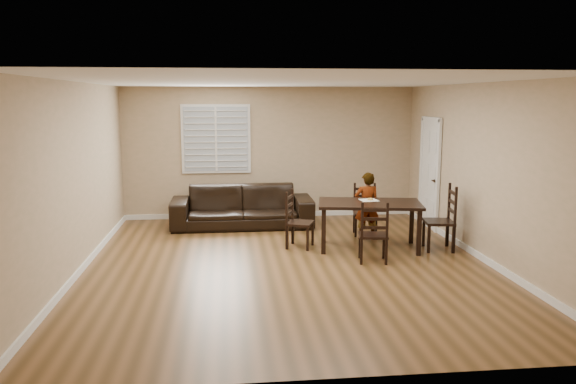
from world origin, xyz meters
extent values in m
plane|color=brown|center=(0.00, 0.00, 0.00)|extent=(7.00, 7.00, 0.00)
cube|color=tan|center=(0.00, 3.50, 1.35)|extent=(6.00, 0.04, 2.70)
cube|color=tan|center=(0.00, -3.50, 1.35)|extent=(6.00, 0.04, 2.70)
cube|color=tan|center=(-3.00, 0.00, 1.35)|extent=(0.04, 7.00, 2.70)
cube|color=tan|center=(3.00, 0.00, 1.35)|extent=(0.04, 7.00, 2.70)
cube|color=white|center=(0.00, 0.00, 2.70)|extent=(6.00, 7.00, 0.04)
cube|color=white|center=(-1.10, 3.45, 1.65)|extent=(1.40, 0.08, 1.40)
cube|color=white|center=(2.97, 2.20, 1.02)|extent=(0.06, 0.94, 2.05)
cylinder|color=#332114|center=(2.94, 1.90, 0.95)|extent=(0.06, 0.06, 0.02)
cube|color=white|center=(0.00, 3.48, 0.05)|extent=(6.00, 0.03, 0.10)
cube|color=white|center=(-2.98, 0.00, 0.05)|extent=(0.03, 7.00, 0.10)
cube|color=white|center=(2.98, 0.00, 0.05)|extent=(0.03, 7.00, 0.10)
cube|color=black|center=(1.44, 0.78, 0.76)|extent=(1.80, 1.21, 0.05)
cube|color=black|center=(0.63, 0.53, 0.37)|extent=(0.08, 0.08, 0.73)
cube|color=black|center=(2.11, 0.27, 0.37)|extent=(0.08, 0.08, 0.73)
cube|color=black|center=(0.76, 1.29, 0.37)|extent=(0.08, 0.08, 0.73)
cube|color=black|center=(2.24, 1.03, 0.37)|extent=(0.08, 0.08, 0.73)
cube|color=black|center=(1.60, 1.70, 0.40)|extent=(0.47, 0.45, 0.04)
cube|color=black|center=(1.62, 1.88, 0.47)|extent=(0.42, 0.09, 0.94)
cube|color=black|center=(1.39, 1.56, 0.19)|extent=(0.04, 0.04, 0.38)
cube|color=black|center=(1.76, 1.51, 0.19)|extent=(0.04, 0.04, 0.38)
cube|color=black|center=(1.44, 1.89, 0.19)|extent=(0.04, 0.04, 0.38)
cube|color=black|center=(1.80, 1.84, 0.19)|extent=(0.04, 0.04, 0.38)
cube|color=black|center=(1.31, 0.03, 0.41)|extent=(0.49, 0.46, 0.04)
cube|color=black|center=(1.28, -0.15, 0.47)|extent=(0.43, 0.11, 0.95)
cube|color=black|center=(1.52, 0.17, 0.19)|extent=(0.04, 0.04, 0.39)
cube|color=black|center=(1.15, 0.23, 0.19)|extent=(0.04, 0.04, 0.39)
cube|color=black|center=(1.46, -0.17, 0.19)|extent=(0.04, 0.04, 0.39)
cube|color=black|center=(1.10, -0.11, 0.19)|extent=(0.04, 0.04, 0.39)
cube|color=black|center=(0.31, 0.98, 0.41)|extent=(0.53, 0.55, 0.04)
cube|color=black|center=(0.14, 1.04, 0.48)|extent=(0.19, 0.42, 0.96)
cube|color=black|center=(0.40, 0.74, 0.20)|extent=(0.05, 0.05, 0.39)
cube|color=black|center=(0.54, 1.09, 0.20)|extent=(0.05, 0.05, 0.39)
cube|color=black|center=(0.08, 0.87, 0.20)|extent=(0.05, 0.05, 0.39)
cube|color=black|center=(0.22, 1.21, 0.20)|extent=(0.05, 0.05, 0.39)
cube|color=black|center=(2.55, 0.58, 0.47)|extent=(0.52, 0.55, 0.04)
cube|color=black|center=(2.75, 0.55, 0.54)|extent=(0.11, 0.49, 1.08)
cube|color=black|center=(2.39, 0.82, 0.22)|extent=(0.05, 0.05, 0.44)
cube|color=black|center=(2.33, 0.40, 0.22)|extent=(0.05, 0.05, 0.44)
cube|color=black|center=(2.77, 0.76, 0.22)|extent=(0.05, 0.05, 0.44)
cube|color=black|center=(2.71, 0.34, 0.22)|extent=(0.05, 0.05, 0.44)
imported|color=gray|center=(1.54, 1.37, 0.60)|extent=(0.44, 0.29, 1.20)
cube|color=beige|center=(1.47, 0.96, 0.78)|extent=(0.31, 0.31, 0.00)
torus|color=gold|center=(1.49, 0.96, 0.80)|extent=(0.10, 0.10, 0.03)
torus|color=white|center=(1.49, 0.96, 0.81)|extent=(0.09, 0.09, 0.02)
imported|color=black|center=(-0.61, 2.63, 0.40)|extent=(2.71, 1.06, 0.79)
camera|label=1|loc=(-0.88, -8.08, 2.46)|focal=35.00mm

